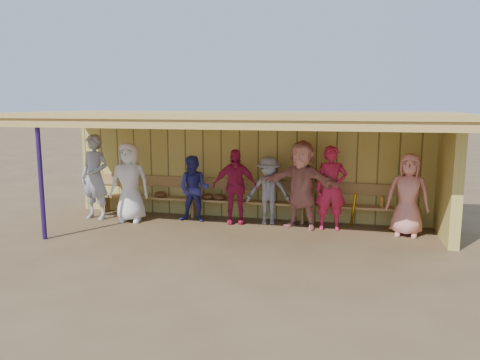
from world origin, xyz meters
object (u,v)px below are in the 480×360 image
at_px(player_a, 95,177).
at_px(player_e, 268,190).
at_px(player_d, 235,186).
at_px(player_f, 301,185).
at_px(player_g, 331,188).
at_px(player_b, 130,182).
at_px(bench, 247,197).
at_px(player_h, 408,195).
at_px(player_c, 194,189).

relative_size(player_a, player_e, 1.30).
relative_size(player_d, player_f, 0.88).
height_order(player_d, player_e, player_d).
xyz_separation_m(player_f, player_g, (0.63, 0.01, -0.05)).
bearing_deg(player_d, player_b, 175.58).
xyz_separation_m(player_d, player_f, (1.49, -0.06, 0.11)).
bearing_deg(bench, player_b, -162.60).
bearing_deg(bench, player_h, -9.79).
height_order(player_a, player_g, player_a).
distance_m(player_c, player_d, 0.95).
bearing_deg(player_h, player_b, -170.96).
height_order(player_f, player_g, player_f).
distance_m(player_g, player_h, 1.54).
xyz_separation_m(player_b, player_f, (3.86, 0.33, 0.04)).
relative_size(player_f, player_h, 1.12).
relative_size(player_a, player_f, 1.04).
relative_size(player_a, player_h, 1.16).
distance_m(player_g, bench, 2.01).
bearing_deg(player_c, player_f, -1.49).
height_order(player_f, bench, player_f).
xyz_separation_m(player_c, player_e, (1.69, 0.16, 0.00)).
height_order(player_a, player_b, player_a).
bearing_deg(player_d, player_h, -16.42).
relative_size(player_g, player_h, 1.06).
bearing_deg(player_c, player_e, 4.21).
xyz_separation_m(player_d, player_h, (3.66, -0.18, 0.01)).
distance_m(player_c, player_h, 4.61).
distance_m(player_c, player_g, 3.07).
distance_m(player_f, bench, 1.44).
relative_size(player_c, player_e, 0.99).
bearing_deg(player_h, player_d, -175.70).
xyz_separation_m(player_b, player_c, (1.42, 0.34, -0.15)).
bearing_deg(player_g, player_b, 178.24).
xyz_separation_m(player_a, player_e, (4.00, 0.46, -0.23)).
bearing_deg(player_b, player_f, -4.22).
height_order(player_a, player_c, player_a).
height_order(player_b, player_d, player_b).
relative_size(player_b, player_g, 1.01).
relative_size(player_b, player_f, 0.96).
bearing_deg(player_d, player_f, -15.82).
relative_size(player_b, player_e, 1.20).
relative_size(player_c, player_f, 0.79).
relative_size(player_g, bench, 0.24).
bearing_deg(player_a, bench, 22.44).
height_order(player_e, bench, player_e).
xyz_separation_m(player_b, player_h, (6.03, 0.21, -0.06)).
height_order(player_b, player_h, player_b).
relative_size(player_e, player_h, 0.89).
xyz_separation_m(player_a, player_g, (5.38, 0.30, -0.09)).
bearing_deg(player_g, player_f, 174.60).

